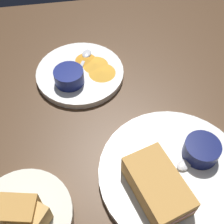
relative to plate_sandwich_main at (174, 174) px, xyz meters
The scene contains 10 objects.
ground_plane 11.60cm from the plate_sandwich_main, 40.71° to the left, with size 110.00×110.00×3.00cm, color #4C331E.
plate_sandwich_main is the anchor object (origin of this frame).
sandwich_half_near 6.36cm from the plate_sandwich_main, 124.63° to the left, with size 14.71×11.00×4.80cm.
ramekin_dark_sauce 7.05cm from the plate_sandwich_main, 64.37° to the right, with size 6.90×6.90×3.52cm.
spoon_by_dark_ramekin 1.54cm from the plate_sandwich_main, 69.56° to the right, with size 5.75×9.48×0.80cm.
plate_chips_companion 33.50cm from the plate_sandwich_main, 26.84° to the left, with size 21.54×21.54×1.60cm, color white.
ramekin_light_gravy 32.17cm from the plate_sandwich_main, 33.76° to the left, with size 6.98×6.98×3.43cm.
spoon_by_gravy_ramekin 36.70cm from the plate_sandwich_main, 21.26° to the left, with size 9.65×5.23×0.80cm.
plantain_chip_scatter 32.89cm from the plate_sandwich_main, 21.65° to the left, with size 12.82×14.77×0.60cm.
bread_basket_rear 28.20cm from the plate_sandwich_main, 98.82° to the left, with size 17.02×17.02×8.19cm.
Camera 1 is at (-30.74, 8.26, 52.00)cm, focal length 46.50 mm.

